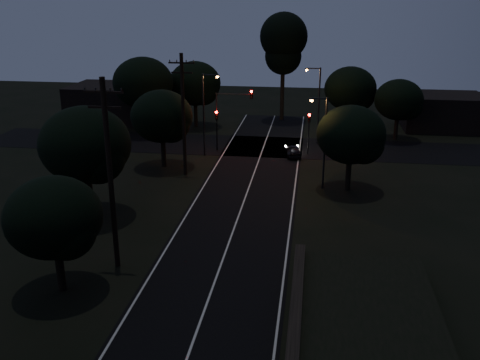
% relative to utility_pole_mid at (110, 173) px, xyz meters
% --- Properties ---
extents(road_surface, '(60.00, 70.00, 0.03)m').
position_rel_utility_pole_mid_xyz_m(road_surface, '(6.00, 16.12, -5.73)').
color(road_surface, black).
rests_on(road_surface, ground).
extents(utility_pole_mid, '(2.20, 0.30, 11.00)m').
position_rel_utility_pole_mid_xyz_m(utility_pole_mid, '(0.00, 0.00, 0.00)').
color(utility_pole_mid, black).
rests_on(utility_pole_mid, ground).
extents(utility_pole_far, '(2.20, 0.30, 10.50)m').
position_rel_utility_pole_mid_xyz_m(utility_pole_far, '(0.00, 17.00, -0.25)').
color(utility_pole_far, black).
rests_on(utility_pole_far, ground).
extents(tree_left_b, '(5.01, 5.01, 6.36)m').
position_rel_utility_pole_mid_xyz_m(tree_left_b, '(-1.82, -3.10, -1.61)').
color(tree_left_b, black).
rests_on(tree_left_b, ground).
extents(tree_left_c, '(6.28, 6.28, 7.94)m').
position_rel_utility_pole_mid_xyz_m(tree_left_c, '(-4.28, 6.87, -0.61)').
color(tree_left_c, black).
rests_on(tree_left_c, ground).
extents(tree_left_d, '(5.57, 5.57, 7.07)m').
position_rel_utility_pole_mid_xyz_m(tree_left_d, '(-2.30, 18.89, -1.16)').
color(tree_left_d, black).
rests_on(tree_left_d, ground).
extents(tree_far_nw, '(6.09, 6.09, 7.72)m').
position_rel_utility_pole_mid_xyz_m(tree_far_nw, '(-2.78, 34.88, -0.74)').
color(tree_far_nw, black).
rests_on(tree_far_nw, ground).
extents(tree_far_w, '(6.72, 6.72, 8.57)m').
position_rel_utility_pole_mid_xyz_m(tree_far_w, '(-7.76, 30.86, -0.17)').
color(tree_far_w, black).
rests_on(tree_far_w, ground).
extents(tree_far_ne, '(5.86, 5.86, 7.42)m').
position_rel_utility_pole_mid_xyz_m(tree_far_ne, '(15.21, 34.88, -0.94)').
color(tree_far_ne, black).
rests_on(tree_far_ne, ground).
extents(tree_far_e, '(5.16, 5.16, 6.55)m').
position_rel_utility_pole_mid_xyz_m(tree_far_e, '(20.18, 31.90, -1.50)').
color(tree_far_e, black).
rests_on(tree_far_e, ground).
extents(tree_right_a, '(5.45, 5.45, 6.92)m').
position_rel_utility_pole_mid_xyz_m(tree_right_a, '(14.19, 14.89, -1.25)').
color(tree_right_a, black).
rests_on(tree_right_a, ground).
extents(tall_pine, '(5.77, 5.77, 13.12)m').
position_rel_utility_pole_mid_xyz_m(tall_pine, '(7.00, 40.00, 3.71)').
color(tall_pine, black).
rests_on(tall_pine, ground).
extents(building_left, '(10.00, 8.00, 4.40)m').
position_rel_utility_pole_mid_xyz_m(building_left, '(-14.00, 37.00, -3.54)').
color(building_left, black).
rests_on(building_left, ground).
extents(building_right, '(9.00, 7.00, 4.00)m').
position_rel_utility_pole_mid_xyz_m(building_right, '(26.00, 38.00, -3.74)').
color(building_right, black).
rests_on(building_right, ground).
extents(signal_left, '(0.28, 0.35, 4.10)m').
position_rel_utility_pole_mid_xyz_m(signal_left, '(1.40, 24.99, -2.90)').
color(signal_left, black).
rests_on(signal_left, ground).
extents(signal_right, '(0.28, 0.35, 4.10)m').
position_rel_utility_pole_mid_xyz_m(signal_right, '(10.60, 24.99, -2.90)').
color(signal_right, black).
rests_on(signal_right, ground).
extents(signal_mast, '(3.70, 0.35, 6.25)m').
position_rel_utility_pole_mid_xyz_m(signal_mast, '(3.09, 24.99, -1.40)').
color(signal_mast, black).
rests_on(signal_mast, ground).
extents(streetlight_a, '(1.66, 0.26, 8.00)m').
position_rel_utility_pole_mid_xyz_m(streetlight_a, '(0.69, 23.00, -1.10)').
color(streetlight_a, black).
rests_on(streetlight_a, ground).
extents(streetlight_b, '(1.66, 0.26, 8.00)m').
position_rel_utility_pole_mid_xyz_m(streetlight_b, '(11.31, 29.00, -1.10)').
color(streetlight_b, black).
rests_on(streetlight_b, ground).
extents(streetlight_c, '(1.46, 0.26, 7.50)m').
position_rel_utility_pole_mid_xyz_m(streetlight_c, '(11.83, 15.00, -1.39)').
color(streetlight_c, black).
rests_on(streetlight_c, ground).
extents(car, '(1.85, 3.52, 1.14)m').
position_rel_utility_pole_mid_xyz_m(car, '(9.20, 23.87, -5.17)').
color(car, black).
rests_on(car, ground).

